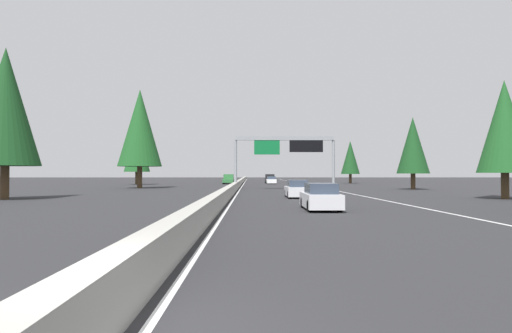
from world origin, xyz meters
The scene contains 17 objects.
ground_plane centered at (60.00, 0.00, 0.00)m, with size 320.00×320.00×0.00m, color #262628.
median_barrier centered at (80.00, 0.30, 0.45)m, with size 180.00×0.56×0.90m, color #9E9B93.
shoulder_stripe_right centered at (70.00, -11.52, 0.01)m, with size 160.00×0.16×0.01m, color silver.
shoulder_stripe_median centered at (70.00, -0.25, 0.01)m, with size 160.00×0.16×0.01m, color silver.
sign_gantry_overhead centered at (49.68, -6.03, 5.32)m, with size 0.50×12.68×6.68m.
sedan_near_right centered at (18.83, -5.43, 0.68)m, with size 4.40×1.80×1.47m.
sedan_far_right centered at (31.03, -5.44, 0.68)m, with size 4.40×1.80×1.47m.
sedan_far_left centered at (79.52, -5.61, 0.68)m, with size 4.40×1.80×1.47m.
pickup_distant_b centered at (86.48, -5.64, 0.91)m, with size 5.60×2.00×1.86m.
oncoming_near centered at (79.79, 2.68, 0.91)m, with size 5.60×2.00×1.86m.
oncoming_far centered at (85.75, 2.79, 0.68)m, with size 4.40×1.80×1.47m.
conifer_right_near centered at (28.78, -21.50, 5.68)m, with size 4.12×4.12×9.36m.
conifer_right_mid centered at (49.53, -22.00, 5.52)m, with size 4.00×4.00×9.10m.
conifer_right_far centered at (83.71, -21.91, 5.24)m, with size 3.80×3.80×8.64m.
conifer_left_foreground centered at (28.92, 17.46, 7.19)m, with size 5.21×5.21×11.83m.
conifer_left_near centered at (54.83, 13.57, 8.23)m, with size 5.96×5.96×13.54m.
conifer_left_mid centered at (74.32, 18.97, 6.42)m, with size 4.65×4.65×10.56m.
Camera 1 is at (-5.31, -1.57, 2.00)m, focal length 30.83 mm.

